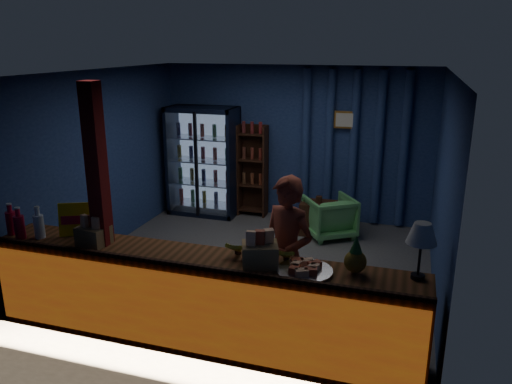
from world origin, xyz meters
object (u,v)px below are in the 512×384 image
green_chair (329,217)px  pastry_tray (305,269)px  table_lamp (422,236)px  shopkeeper (287,256)px

green_chair → pastry_tray: pastry_tray is taller
green_chair → pastry_tray: 3.42m
green_chair → table_lamp: 3.57m
green_chair → pastry_tray: (0.31, -3.34, 0.65)m
green_chair → table_lamp: size_ratio=1.37×
shopkeeper → pastry_tray: size_ratio=3.24×
pastry_tray → table_lamp: bearing=10.1°
shopkeeper → pastry_tray: 0.65m
green_chair → pastry_tray: bearing=61.4°
pastry_tray → table_lamp: (0.98, 0.17, 0.38)m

